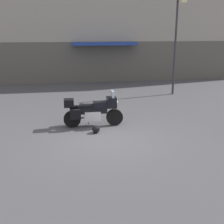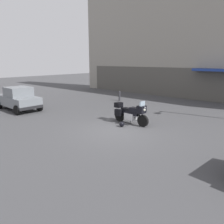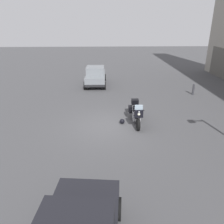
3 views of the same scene
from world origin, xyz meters
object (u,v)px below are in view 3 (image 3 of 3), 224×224
object	(u,v)px
car_hatchback_near	(96,76)
bollard_curbside	(193,89)
helmet	(122,121)
motorcycle	(137,113)

from	to	relation	value
car_hatchback_near	bollard_curbside	distance (m)	8.15
helmet	car_hatchback_near	xyz separation A→B (m)	(-8.08, -1.67, 0.67)
helmet	bollard_curbside	xyz separation A→B (m)	(-5.03, 5.88, 0.31)
bollard_curbside	motorcycle	bearing A→B (deg)	-45.59
motorcycle	helmet	world-z (taller)	motorcycle
bollard_curbside	helmet	bearing A→B (deg)	-49.45
bollard_curbside	car_hatchback_near	bearing A→B (deg)	-112.06
helmet	bollard_curbside	size ratio (longest dim) A/B	0.33
motorcycle	car_hatchback_near	bearing A→B (deg)	-161.73
helmet	bollard_curbside	world-z (taller)	bollard_curbside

